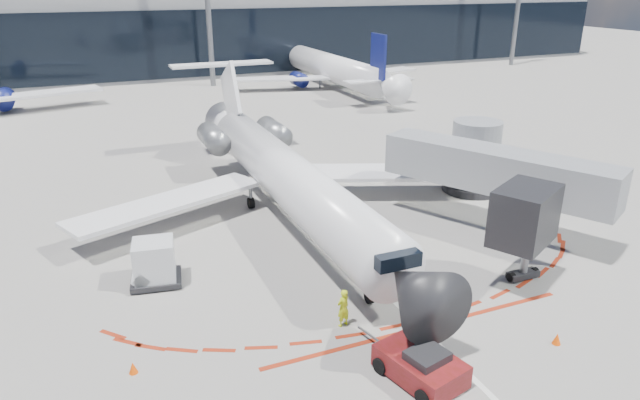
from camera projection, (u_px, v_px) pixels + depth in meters
name	position (u px, v px, depth m)	size (l,w,h in m)	color
ground	(315.00, 225.00, 33.47)	(260.00, 260.00, 0.00)	gray
apron_centerline	(303.00, 212.00, 35.18)	(0.25, 40.00, 0.01)	silver
apron_stop_bar	(421.00, 328.00, 23.60)	(14.00, 0.25, 0.01)	maroon
terminal_building	(151.00, 13.00, 86.11)	(150.00, 24.15, 24.00)	gray
jet_bridge	(489.00, 170.00, 33.33)	(10.03, 15.20, 4.90)	#95999D
regional_jet	(283.00, 172.00, 34.25)	(25.44, 31.37, 7.86)	white
pushback_tug	(421.00, 365.00, 20.43)	(2.72, 5.05, 1.29)	#59140C
ramp_worker	(343.00, 308.00, 23.47)	(0.61, 0.40, 1.68)	#E2FF1A
uld_container	(155.00, 263.00, 26.66)	(2.59, 2.30, 2.16)	black
safety_cone_left	(133.00, 368.00, 20.83)	(0.33, 0.33, 0.46)	#FF5005
safety_cone_right	(557.00, 339.00, 22.49)	(0.34, 0.34, 0.47)	#FF5005
bg_airliner_2	(331.00, 49.00, 74.23)	(30.23, 32.01, 9.78)	white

